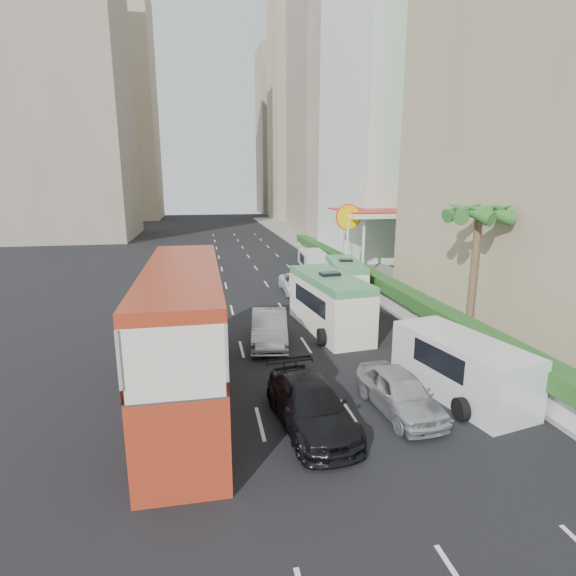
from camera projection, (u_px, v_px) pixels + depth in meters
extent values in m
plane|color=black|center=(344.00, 388.00, 17.63)|extent=(200.00, 200.00, 0.00)
cube|color=#A63219|center=(185.00, 337.00, 15.96)|extent=(2.50, 11.00, 5.06)
imported|color=#B5B8BC|center=(270.00, 343.00, 22.58)|extent=(2.37, 5.10, 1.62)
imported|color=#B5B8BC|center=(398.00, 411.00, 15.90)|extent=(2.11, 4.46, 1.47)
imported|color=black|center=(310.00, 426.00, 14.92)|extent=(2.62, 5.34, 1.50)
imported|color=silver|center=(298.00, 292.00, 33.05)|extent=(2.26, 4.82, 1.33)
cube|color=silver|center=(329.00, 303.00, 24.33)|extent=(3.07, 7.08, 3.04)
cube|color=silver|center=(345.00, 280.00, 30.99)|extent=(2.71, 6.12, 2.62)
cube|color=silver|center=(460.00, 367.00, 16.92)|extent=(3.29, 5.92, 2.23)
cube|color=silver|center=(313.00, 263.00, 39.48)|extent=(2.28, 5.03, 1.97)
cube|color=#99968C|center=(354.00, 265.00, 43.15)|extent=(6.00, 120.00, 0.18)
cube|color=silver|center=(368.00, 286.00, 31.99)|extent=(0.30, 44.00, 1.00)
cube|color=#2D6626|center=(368.00, 274.00, 31.79)|extent=(1.10, 44.00, 0.70)
cylinder|color=brown|center=(473.00, 276.00, 22.10)|extent=(0.36, 0.36, 6.40)
cube|color=silver|center=(373.00, 240.00, 40.81)|extent=(6.50, 8.00, 5.50)
cube|color=gray|center=(345.00, 71.00, 70.61)|extent=(16.00, 16.00, 50.00)
cube|color=tan|center=(305.00, 113.00, 94.06)|extent=(14.00, 14.00, 44.00)
cube|color=gray|center=(286.00, 134.00, 115.56)|extent=(14.00, 14.00, 40.00)
cube|color=gray|center=(51.00, 43.00, 59.86)|extent=(18.00, 18.00, 52.00)
cube|color=tan|center=(116.00, 109.00, 94.37)|extent=(16.00, 16.00, 46.00)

